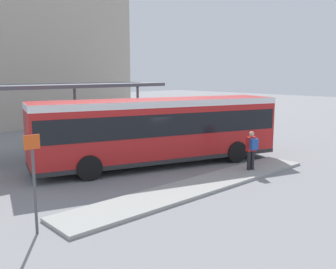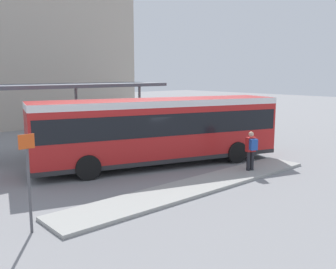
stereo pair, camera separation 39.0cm
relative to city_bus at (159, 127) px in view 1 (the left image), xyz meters
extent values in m
plane|color=gray|center=(-0.01, 0.00, -1.87)|extent=(120.00, 120.00, 0.00)
cube|color=#9E9E99|center=(-1.14, -3.79, -1.81)|extent=(12.36, 1.80, 0.12)
cube|color=red|center=(-0.01, 0.00, -0.09)|extent=(12.18, 5.94, 2.86)
cube|color=white|center=(-0.01, 0.00, 1.19)|extent=(12.20, 5.97, 0.30)
cube|color=black|center=(-0.01, 0.00, 0.25)|extent=(11.96, 5.90, 1.00)
cube|color=black|center=(5.69, -1.77, 0.25)|extent=(0.76, 2.22, 1.10)
cube|color=#28282B|center=(-0.01, 0.00, -1.42)|extent=(12.19, 5.96, 0.20)
cylinder|color=black|center=(3.89, 0.05, -1.34)|extent=(1.11, 0.59, 1.08)
cylinder|color=black|center=(3.18, -2.25, -1.34)|extent=(1.11, 0.59, 1.08)
cylinder|color=black|center=(-3.20, 2.25, -1.34)|extent=(1.11, 0.59, 1.08)
cylinder|color=black|center=(-3.91, -0.04, -1.34)|extent=(1.11, 0.59, 1.08)
cylinder|color=#232328|center=(2.04, -3.79, -1.33)|extent=(0.16, 0.16, 0.86)
cylinder|color=#232328|center=(2.22, -3.86, -1.33)|extent=(0.16, 0.16, 0.86)
cube|color=#B21E1E|center=(2.13, -3.82, -0.57)|extent=(0.48, 0.38, 0.64)
cube|color=#234CA3|center=(2.05, -4.03, -0.54)|extent=(0.38, 0.31, 0.49)
sphere|color=tan|center=(2.13, -3.82, -0.11)|extent=(0.23, 0.23, 0.23)
torus|color=black|center=(9.40, 2.49, -1.56)|extent=(0.12, 0.65, 0.65)
torus|color=black|center=(9.31, 3.36, -1.56)|extent=(0.12, 0.65, 0.65)
cylinder|color=orange|center=(9.36, 2.93, -1.35)|extent=(0.11, 0.68, 0.04)
cylinder|color=orange|center=(9.34, 3.08, -1.40)|extent=(0.04, 0.04, 0.32)
cube|color=black|center=(9.34, 3.08, -1.24)|extent=(0.09, 0.19, 0.04)
cylinder|color=orange|center=(9.39, 2.58, -1.27)|extent=(0.48, 0.09, 0.03)
torus|color=black|center=(9.47, 3.15, -1.54)|extent=(0.16, 0.67, 0.67)
torus|color=black|center=(9.32, 4.04, -1.54)|extent=(0.16, 0.67, 0.67)
cylinder|color=silver|center=(9.39, 3.60, -1.33)|extent=(0.15, 0.70, 0.04)
cylinder|color=silver|center=(9.37, 3.76, -1.38)|extent=(0.04, 0.04, 0.33)
cube|color=black|center=(9.37, 3.76, -1.22)|extent=(0.10, 0.19, 0.04)
cylinder|color=silver|center=(9.46, 3.24, -1.25)|extent=(0.48, 0.11, 0.03)
torus|color=black|center=(9.68, 3.81, -1.54)|extent=(0.09, 0.69, 0.69)
torus|color=black|center=(9.74, 4.73, -1.54)|extent=(0.09, 0.69, 0.69)
cylinder|color=gold|center=(9.71, 4.27, -1.31)|extent=(0.08, 0.72, 0.04)
cylinder|color=gold|center=(9.72, 4.44, -1.37)|extent=(0.04, 0.04, 0.34)
cube|color=black|center=(9.72, 4.44, -1.20)|extent=(0.08, 0.18, 0.04)
cylinder|color=gold|center=(9.68, 3.90, -1.23)|extent=(0.48, 0.06, 0.03)
torus|color=black|center=(9.33, 5.44, -1.51)|extent=(0.11, 0.74, 0.74)
torus|color=black|center=(9.24, 4.44, -1.51)|extent=(0.11, 0.74, 0.74)
cylinder|color=#2847AD|center=(9.28, 4.94, -1.27)|extent=(0.10, 0.78, 0.04)
cylinder|color=#2847AD|center=(9.27, 4.76, -1.33)|extent=(0.04, 0.04, 0.36)
cube|color=black|center=(9.27, 4.76, -1.15)|extent=(0.08, 0.19, 0.04)
cylinder|color=#2847AD|center=(9.32, 5.34, -1.18)|extent=(0.48, 0.07, 0.03)
cube|color=#4C515B|center=(-1.67, 5.03, 1.91)|extent=(10.20, 3.37, 0.18)
cylinder|color=gray|center=(2.66, 5.03, -0.03)|extent=(0.16, 0.16, 3.69)
cylinder|color=gray|center=(-1.67, 5.03, -0.03)|extent=(0.16, 0.16, 3.69)
cylinder|color=slate|center=(2.76, 2.43, -1.59)|extent=(0.65, 0.65, 0.56)
sphere|color=#235B28|center=(2.76, 2.43, -1.03)|extent=(0.74, 0.74, 0.74)
cylinder|color=slate|center=(-1.01, 2.03, -1.57)|extent=(0.72, 0.72, 0.62)
sphere|color=#235B28|center=(-1.01, 2.03, -0.95)|extent=(0.83, 0.83, 0.83)
cylinder|color=#4C4C51|center=(-7.75, -3.65, -0.67)|extent=(0.08, 0.08, 2.40)
cube|color=#D84C19|center=(-7.75, -3.65, 0.73)|extent=(0.44, 0.03, 0.40)
cube|color=#B2A899|center=(0.95, 21.47, 7.16)|extent=(18.57, 11.31, 18.06)
camera|label=1|loc=(-11.74, -13.38, 2.54)|focal=40.00mm
camera|label=2|loc=(-11.45, -13.64, 2.54)|focal=40.00mm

